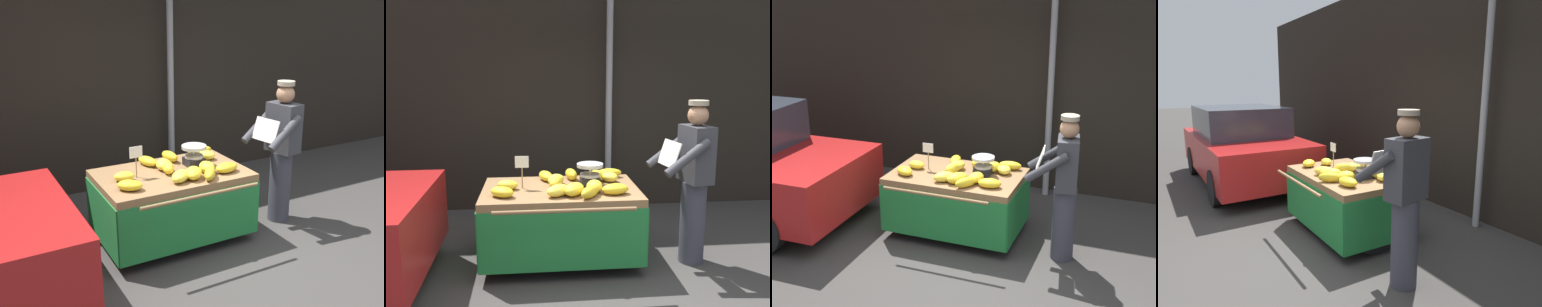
% 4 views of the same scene
% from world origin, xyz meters
% --- Properties ---
extents(ground_plane, '(60.00, 60.00, 0.00)m').
position_xyz_m(ground_plane, '(0.00, 0.00, 0.00)').
color(ground_plane, '#383533').
extents(back_wall, '(16.00, 0.24, 3.79)m').
position_xyz_m(back_wall, '(0.00, 2.92, 1.89)').
color(back_wall, black).
rests_on(back_wall, ground).
extents(street_pole, '(0.09, 0.09, 3.20)m').
position_xyz_m(street_pole, '(0.28, 2.61, 1.60)').
color(street_pole, gray).
rests_on(street_pole, ground).
extents(banana_cart, '(1.63, 1.22, 0.80)m').
position_xyz_m(banana_cart, '(-0.51, 0.98, 0.58)').
color(banana_cart, olive).
rests_on(banana_cart, ground).
extents(weighing_scale, '(0.28, 0.28, 0.24)m').
position_xyz_m(weighing_scale, '(-0.19, 1.06, 0.92)').
color(weighing_scale, black).
rests_on(weighing_scale, banana_cart).
extents(price_sign, '(0.14, 0.01, 0.34)m').
position_xyz_m(price_sign, '(-0.90, 1.00, 1.05)').
color(price_sign, '#997A51').
rests_on(price_sign, banana_cart).
extents(banana_bunch_0, '(0.20, 0.32, 0.10)m').
position_xyz_m(banana_bunch_0, '(-0.65, 1.30, 0.86)').
color(banana_bunch_0, gold).
rests_on(banana_bunch_0, banana_cart).
extents(banana_bunch_1, '(0.16, 0.29, 0.12)m').
position_xyz_m(banana_bunch_1, '(-0.37, 1.32, 0.86)').
color(banana_bunch_1, gold).
rests_on(banana_bunch_1, banana_cart).
extents(banana_bunch_2, '(0.28, 0.32, 0.13)m').
position_xyz_m(banana_bunch_2, '(-0.39, 0.69, 0.87)').
color(banana_bunch_2, yellow).
rests_on(banana_bunch_2, banana_cart).
extents(banana_bunch_3, '(0.30, 0.28, 0.10)m').
position_xyz_m(banana_bunch_3, '(-1.09, 0.71, 0.85)').
color(banana_bunch_3, gold).
rests_on(banana_bunch_3, banana_cart).
extents(banana_bunch_4, '(0.30, 0.15, 0.11)m').
position_xyz_m(banana_bunch_4, '(0.07, 1.36, 0.86)').
color(banana_bunch_4, gold).
rests_on(banana_bunch_4, banana_cart).
extents(banana_bunch_5, '(0.29, 0.20, 0.11)m').
position_xyz_m(banana_bunch_5, '(0.02, 0.69, 0.86)').
color(banana_bunch_5, gold).
rests_on(banana_bunch_5, banana_cart).
extents(banana_bunch_6, '(0.24, 0.19, 0.10)m').
position_xyz_m(banana_bunch_6, '(-1.05, 0.97, 0.85)').
color(banana_bunch_6, yellow).
rests_on(banana_bunch_6, banana_cart).
extents(banana_bunch_7, '(0.24, 0.28, 0.12)m').
position_xyz_m(banana_bunch_7, '(-0.55, 1.10, 0.86)').
color(banana_bunch_7, yellow).
rests_on(banana_bunch_7, banana_cart).
extents(banana_bunch_8, '(0.26, 0.29, 0.12)m').
position_xyz_m(banana_bunch_8, '(-0.25, 0.60, 0.86)').
color(banana_bunch_8, gold).
rests_on(banana_bunch_8, banana_cart).
extents(banana_bunch_9, '(0.22, 0.24, 0.13)m').
position_xyz_m(banana_bunch_9, '(-0.10, 1.20, 0.87)').
color(banana_bunch_9, yellow).
rests_on(banana_bunch_9, banana_cart).
extents(banana_bunch_10, '(0.19, 0.27, 0.13)m').
position_xyz_m(banana_bunch_10, '(-0.56, 0.96, 0.87)').
color(banana_bunch_10, yellow).
rests_on(banana_bunch_10, banana_cart).
extents(banana_bunch_11, '(0.31, 0.30, 0.12)m').
position_xyz_m(banana_bunch_11, '(-0.55, 0.68, 0.86)').
color(banana_bunch_11, yellow).
rests_on(banana_bunch_11, banana_cart).
extents(banana_bunch_12, '(0.26, 0.27, 0.11)m').
position_xyz_m(banana_bunch_12, '(0.04, 1.18, 0.86)').
color(banana_bunch_12, yellow).
rests_on(banana_bunch_12, banana_cart).
extents(banana_bunch_13, '(0.19, 0.25, 0.13)m').
position_xyz_m(banana_bunch_13, '(-0.18, 0.78, 0.87)').
color(banana_bunch_13, yellow).
rests_on(banana_bunch_13, banana_cart).
extents(vendor_person, '(0.63, 0.58, 1.71)m').
position_xyz_m(vendor_person, '(0.85, 0.81, 0.87)').
color(vendor_person, '#383842').
rests_on(vendor_person, ground).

